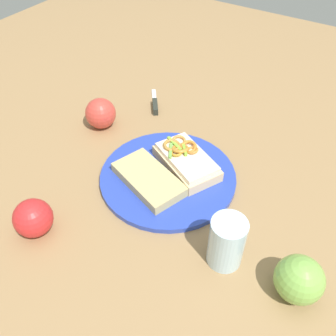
{
  "coord_description": "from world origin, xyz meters",
  "views": [
    {
      "loc": [
        -0.47,
        -0.3,
        0.57
      ],
      "look_at": [
        0.0,
        0.0,
        0.03
      ],
      "focal_mm": 39.34,
      "sensor_mm": 36.0,
      "label": 1
    }
  ],
  "objects_px": {
    "sandwich": "(186,160)",
    "apple_1": "(299,279)",
    "knife": "(155,104)",
    "plate": "(168,177)",
    "drinking_glass": "(227,242)",
    "apple_2": "(101,113)",
    "apple_0": "(33,218)",
    "bread_slice_side": "(149,179)"
  },
  "relations": [
    {
      "from": "sandwich",
      "to": "apple_1",
      "type": "xyz_separation_m",
      "value": [
        -0.15,
        -0.3,
        0.01
      ]
    },
    {
      "from": "knife",
      "to": "plate",
      "type": "bearing_deg",
      "value": -177.11
    },
    {
      "from": "sandwich",
      "to": "drinking_glass",
      "type": "distance_m",
      "value": 0.23
    },
    {
      "from": "sandwich",
      "to": "knife",
      "type": "distance_m",
      "value": 0.26
    },
    {
      "from": "apple_2",
      "to": "apple_0",
      "type": "bearing_deg",
      "value": -161.6
    },
    {
      "from": "drinking_glass",
      "to": "apple_2",
      "type": "bearing_deg",
      "value": 66.74
    },
    {
      "from": "knife",
      "to": "drinking_glass",
      "type": "bearing_deg",
      "value": -168.59
    },
    {
      "from": "bread_slice_side",
      "to": "apple_1",
      "type": "distance_m",
      "value": 0.34
    },
    {
      "from": "plate",
      "to": "apple_2",
      "type": "distance_m",
      "value": 0.25
    },
    {
      "from": "plate",
      "to": "knife",
      "type": "relative_size",
      "value": 2.71
    },
    {
      "from": "apple_1",
      "to": "knife",
      "type": "relative_size",
      "value": 0.74
    },
    {
      "from": "sandwich",
      "to": "apple_2",
      "type": "relative_size",
      "value": 2.3
    },
    {
      "from": "apple_0",
      "to": "apple_1",
      "type": "distance_m",
      "value": 0.47
    },
    {
      "from": "apple_0",
      "to": "apple_2",
      "type": "bearing_deg",
      "value": 18.4
    },
    {
      "from": "bread_slice_side",
      "to": "apple_0",
      "type": "distance_m",
      "value": 0.24
    },
    {
      "from": "apple_1",
      "to": "sandwich",
      "type": "bearing_deg",
      "value": 62.68
    },
    {
      "from": "plate",
      "to": "drinking_glass",
      "type": "relative_size",
      "value": 2.91
    },
    {
      "from": "bread_slice_side",
      "to": "knife",
      "type": "bearing_deg",
      "value": 140.76
    },
    {
      "from": "bread_slice_side",
      "to": "apple_2",
      "type": "height_order",
      "value": "apple_2"
    },
    {
      "from": "plate",
      "to": "drinking_glass",
      "type": "distance_m",
      "value": 0.23
    },
    {
      "from": "sandwich",
      "to": "bread_slice_side",
      "type": "xyz_separation_m",
      "value": [
        -0.08,
        0.04,
        -0.01
      ]
    },
    {
      "from": "knife",
      "to": "apple_1",
      "type": "bearing_deg",
      "value": -160.05
    },
    {
      "from": "apple_1",
      "to": "apple_2",
      "type": "distance_m",
      "value": 0.58
    },
    {
      "from": "apple_0",
      "to": "apple_1",
      "type": "height_order",
      "value": "apple_1"
    },
    {
      "from": "sandwich",
      "to": "drinking_glass",
      "type": "relative_size",
      "value": 1.73
    },
    {
      "from": "sandwich",
      "to": "apple_1",
      "type": "bearing_deg",
      "value": -0.38
    },
    {
      "from": "bread_slice_side",
      "to": "knife",
      "type": "xyz_separation_m",
      "value": [
        0.25,
        0.15,
        -0.02
      ]
    },
    {
      "from": "drinking_glass",
      "to": "sandwich",
      "type": "bearing_deg",
      "value": 47.29
    },
    {
      "from": "sandwich",
      "to": "apple_2",
      "type": "xyz_separation_m",
      "value": [
        0.03,
        0.26,
        0.01
      ]
    },
    {
      "from": "plate",
      "to": "bread_slice_side",
      "type": "bearing_deg",
      "value": 153.06
    },
    {
      "from": "knife",
      "to": "apple_2",
      "type": "bearing_deg",
      "value": 118.24
    },
    {
      "from": "plate",
      "to": "bread_slice_side",
      "type": "xyz_separation_m",
      "value": [
        -0.04,
        0.02,
        0.02
      ]
    },
    {
      "from": "apple_2",
      "to": "drinking_glass",
      "type": "distance_m",
      "value": 0.47
    },
    {
      "from": "bread_slice_side",
      "to": "apple_1",
      "type": "height_order",
      "value": "apple_1"
    },
    {
      "from": "bread_slice_side",
      "to": "apple_1",
      "type": "bearing_deg",
      "value": 7.87
    },
    {
      "from": "plate",
      "to": "drinking_glass",
      "type": "xyz_separation_m",
      "value": [
        -0.11,
        -0.19,
        0.04
      ]
    },
    {
      "from": "sandwich",
      "to": "knife",
      "type": "xyz_separation_m",
      "value": [
        0.17,
        0.19,
        -0.02
      ]
    },
    {
      "from": "plate",
      "to": "apple_0",
      "type": "relative_size",
      "value": 4.02
    },
    {
      "from": "drinking_glass",
      "to": "knife",
      "type": "xyz_separation_m",
      "value": [
        0.33,
        0.36,
        -0.04
      ]
    },
    {
      "from": "apple_0",
      "to": "apple_2",
      "type": "distance_m",
      "value": 0.33
    },
    {
      "from": "apple_2",
      "to": "knife",
      "type": "relative_size",
      "value": 0.7
    },
    {
      "from": "apple_1",
      "to": "apple_2",
      "type": "xyz_separation_m",
      "value": [
        0.18,
        0.55,
        -0.0
      ]
    }
  ]
}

